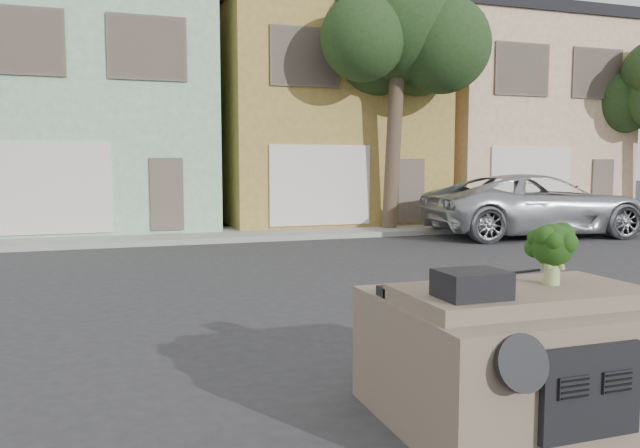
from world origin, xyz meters
TOP-DOWN VIEW (x-y plane):
  - ground_plane at (0.00, 0.00)m, footprint 120.00×120.00m
  - sidewalk at (0.00, 10.50)m, footprint 40.00×3.00m
  - townhouse_mint at (-3.50, 14.50)m, footprint 7.20×8.20m
  - townhouse_tan at (4.00, 14.50)m, footprint 7.20×8.20m
  - townhouse_beige at (11.50, 14.50)m, footprint 7.20×8.20m
  - silver_pickup at (8.66, 7.83)m, footprint 6.71×3.61m
  - tree_near at (5.00, 9.80)m, footprint 4.40×4.00m
  - car_dashboard at (0.00, -3.00)m, footprint 2.00×1.80m
  - instrument_hump at (-0.58, -3.35)m, footprint 0.48×0.38m
  - wiper_arm at (0.28, -2.62)m, footprint 0.69×0.15m
  - broccoli at (0.31, -3.12)m, footprint 0.48×0.48m

SIDE VIEW (x-z plane):
  - ground_plane at x=0.00m, z-range 0.00..0.00m
  - silver_pickup at x=8.66m, z-range -0.89..0.89m
  - sidewalk at x=0.00m, z-range 0.00..0.15m
  - car_dashboard at x=0.00m, z-range 0.00..1.12m
  - wiper_arm at x=0.28m, z-range 1.12..1.14m
  - instrument_hump at x=-0.58m, z-range 1.12..1.32m
  - broccoli at x=0.31m, z-range 1.12..1.62m
  - townhouse_mint at x=-3.50m, z-range 0.00..7.55m
  - townhouse_tan at x=4.00m, z-range 0.00..7.55m
  - townhouse_beige at x=11.50m, z-range 0.00..7.55m
  - tree_near at x=5.00m, z-range 0.00..8.50m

